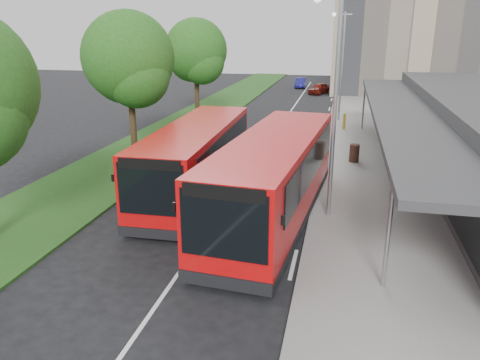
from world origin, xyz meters
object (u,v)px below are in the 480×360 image
(lamp_post_near, at_px, (333,95))
(bus_main, at_px, (274,179))
(lamp_post_far, at_px, (341,60))
(litter_bin, at_px, (354,153))
(car_near, at_px, (319,88))
(tree_far, at_px, (196,54))
(bus_second, at_px, (197,159))
(car_far, at_px, (301,83))
(tree_mid, at_px, (129,64))
(bollard, at_px, (344,122))

(lamp_post_near, xyz_separation_m, bus_main, (-1.96, -0.61, -3.07))
(lamp_post_far, distance_m, bus_main, 20.93)
(litter_bin, bearing_deg, car_near, 97.07)
(bus_main, bearing_deg, litter_bin, 75.17)
(lamp_post_near, bearing_deg, tree_far, 120.29)
(lamp_post_near, distance_m, lamp_post_far, 20.00)
(car_near, bearing_deg, lamp_post_far, -61.47)
(bus_main, bearing_deg, bus_second, 153.41)
(bus_main, bearing_deg, lamp_post_far, 89.60)
(tree_far, bearing_deg, bus_main, -65.00)
(car_far, bearing_deg, bus_second, -92.98)
(lamp_post_near, distance_m, litter_bin, 9.00)
(tree_mid, distance_m, litter_bin, 13.09)
(tree_mid, bearing_deg, bus_main, -39.89)
(bus_second, distance_m, bollard, 16.02)
(tree_mid, height_order, lamp_post_far, lamp_post_far)
(bus_second, xyz_separation_m, car_near, (3.32, 34.54, -0.95))
(tree_far, xyz_separation_m, car_far, (6.19, 22.64, -4.46))
(bus_main, height_order, litter_bin, bus_main)
(litter_bin, distance_m, bollard, 8.51)
(tree_far, height_order, bollard, tree_far)
(lamp_post_near, bearing_deg, car_far, 96.76)
(lamp_post_near, relative_size, bus_main, 0.69)
(tree_mid, height_order, lamp_post_near, lamp_post_near)
(tree_mid, relative_size, lamp_post_far, 1.00)
(bus_main, bearing_deg, tree_far, 120.03)
(lamp_post_far, bearing_deg, tree_far, -175.13)
(tree_mid, distance_m, lamp_post_far, 17.08)
(lamp_post_near, bearing_deg, bus_second, 163.44)
(lamp_post_far, height_order, bus_main, lamp_post_far)
(tree_mid, distance_m, car_far, 35.48)
(bus_main, relative_size, car_far, 3.29)
(bus_main, distance_m, bollard, 17.24)
(lamp_post_far, distance_m, litter_bin, 12.79)
(bus_main, relative_size, car_near, 3.28)
(bus_main, distance_m, bus_second, 4.40)
(tree_mid, xyz_separation_m, bus_main, (9.17, -7.66, -3.50))
(bus_main, relative_size, bollard, 10.30)
(tree_far, height_order, lamp_post_near, lamp_post_near)
(tree_far, bearing_deg, car_far, 74.70)
(bus_main, distance_m, car_far, 42.41)
(litter_bin, xyz_separation_m, bollard, (-0.60, 8.49, 0.09))
(lamp_post_near, height_order, bus_main, lamp_post_near)
(litter_bin, bearing_deg, lamp_post_near, -98.07)
(lamp_post_near, relative_size, bollard, 7.12)
(lamp_post_near, bearing_deg, lamp_post_far, 90.00)
(tree_mid, distance_m, tree_far, 12.00)
(lamp_post_far, distance_m, car_near, 16.92)
(tree_mid, xyz_separation_m, tree_far, (0.00, 12.00, -0.11))
(lamp_post_far, height_order, litter_bin, lamp_post_far)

